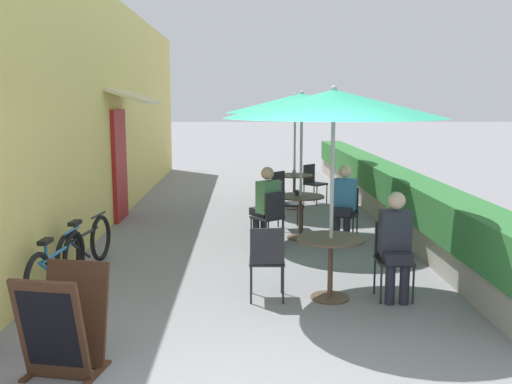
% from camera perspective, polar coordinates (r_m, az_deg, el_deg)
% --- Properties ---
extents(cafe_facade_wall, '(0.98, 14.87, 4.20)m').
position_cam_1_polar(cafe_facade_wall, '(11.73, -13.78, 8.00)').
color(cafe_facade_wall, '#E0CC6B').
rests_on(cafe_facade_wall, ground_plane).
extents(planter_hedge, '(0.60, 13.87, 1.01)m').
position_cam_1_polar(planter_hedge, '(11.94, 12.20, 0.58)').
color(planter_hedge, gray).
rests_on(planter_hedge, ground_plane).
extents(patio_table_near, '(0.78, 0.78, 0.72)m').
position_cam_1_polar(patio_table_near, '(6.59, 7.47, -6.23)').
color(patio_table_near, brown).
rests_on(patio_table_near, ground_plane).
extents(patio_umbrella_near, '(2.46, 2.46, 2.43)m').
position_cam_1_polar(patio_umbrella_near, '(6.36, 7.79, 8.71)').
color(patio_umbrella_near, '#B7B7BC').
rests_on(patio_umbrella_near, ground_plane).
extents(cafe_chair_near_left, '(0.41, 0.41, 0.87)m').
position_cam_1_polar(cafe_chair_near_left, '(6.80, 13.52, -5.99)').
color(cafe_chair_near_left, '#232328').
rests_on(cafe_chair_near_left, ground_plane).
extents(seated_patron_near_left, '(0.35, 0.41, 1.25)m').
position_cam_1_polar(seated_patron_near_left, '(6.65, 13.80, -4.82)').
color(seated_patron_near_left, '#23232D').
rests_on(seated_patron_near_left, ground_plane).
extents(cafe_chair_near_right, '(0.41, 0.41, 0.87)m').
position_cam_1_polar(cafe_chair_near_right, '(6.47, 1.11, -6.50)').
color(cafe_chair_near_right, '#232328').
rests_on(cafe_chair_near_right, ground_plane).
extents(patio_table_mid, '(0.78, 0.78, 0.72)m').
position_cam_1_polar(patio_table_mid, '(9.42, 4.48, -1.55)').
color(patio_table_mid, brown).
rests_on(patio_table_mid, ground_plane).
extents(patio_umbrella_mid, '(2.46, 2.46, 2.43)m').
position_cam_1_polar(patio_umbrella_mid, '(9.26, 4.61, 8.84)').
color(patio_umbrella_mid, '#B7B7BC').
rests_on(patio_umbrella_mid, ground_plane).
extents(cafe_chair_mid_left, '(0.46, 0.46, 0.87)m').
position_cam_1_polar(cafe_chair_mid_left, '(10.10, 3.03, -0.86)').
color(cafe_chair_mid_left, '#232328').
rests_on(cafe_chair_mid_left, ground_plane).
extents(cafe_chair_mid_right, '(0.56, 0.56, 0.87)m').
position_cam_1_polar(cafe_chair_mid_right, '(8.88, 1.46, -2.22)').
color(cafe_chair_mid_right, '#232328').
rests_on(cafe_chair_mid_right, ground_plane).
extents(seated_patron_mid_right, '(0.50, 0.51, 1.25)m').
position_cam_1_polar(seated_patron_mid_right, '(8.93, 0.99, -1.04)').
color(seated_patron_mid_right, '#23232D').
rests_on(seated_patron_mid_right, ground_plane).
extents(cafe_chair_mid_back, '(0.52, 0.52, 0.87)m').
position_cam_1_polar(cafe_chair_mid_back, '(9.33, 8.91, -1.78)').
color(cafe_chair_mid_back, '#232328').
rests_on(cafe_chair_mid_back, ground_plane).
extents(seated_patron_mid_back, '(0.44, 0.49, 1.25)m').
position_cam_1_polar(seated_patron_mid_back, '(9.19, 8.80, -0.86)').
color(seated_patron_mid_back, '#23232D').
rests_on(seated_patron_mid_back, ground_plane).
extents(coffee_cup_mid, '(0.07, 0.07, 0.09)m').
position_cam_1_polar(coffee_cup_mid, '(9.40, 4.11, -0.07)').
color(coffee_cup_mid, '#232328').
rests_on(coffee_cup_mid, patio_table_mid).
extents(patio_table_far, '(0.78, 0.78, 0.72)m').
position_cam_1_polar(patio_table_far, '(12.08, 3.85, 0.80)').
color(patio_table_far, brown).
rests_on(patio_table_far, ground_plane).
extents(patio_umbrella_far, '(2.46, 2.46, 2.43)m').
position_cam_1_polar(patio_umbrella_far, '(11.96, 3.94, 8.89)').
color(patio_umbrella_far, '#B7B7BC').
rests_on(patio_umbrella_far, ground_plane).
extents(cafe_chair_far_left, '(0.57, 0.57, 0.87)m').
position_cam_1_polar(cafe_chair_far_left, '(11.49, 1.80, 0.36)').
color(cafe_chair_far_left, '#232328').
rests_on(cafe_chair_far_left, ground_plane).
extents(cafe_chair_far_right, '(0.57, 0.57, 0.87)m').
position_cam_1_polar(cafe_chair_far_right, '(12.69, 5.71, 1.14)').
color(cafe_chair_far_right, '#232328').
rests_on(cafe_chair_far_right, ground_plane).
extents(coffee_cup_far, '(0.07, 0.07, 0.09)m').
position_cam_1_polar(coffee_cup_far, '(12.12, 3.84, 1.98)').
color(coffee_cup_far, '#232328').
rests_on(coffee_cup_far, patio_table_far).
extents(bicycle_leaning, '(0.20, 1.69, 0.74)m').
position_cam_1_polar(bicycle_leaning, '(7.09, -19.26, -7.09)').
color(bicycle_leaning, black).
rests_on(bicycle_leaning, ground_plane).
extents(bicycle_second, '(0.30, 1.68, 0.74)m').
position_cam_1_polar(bicycle_second, '(7.97, -16.70, -5.20)').
color(bicycle_second, black).
rests_on(bicycle_second, ground_plane).
extents(menu_board, '(0.68, 0.73, 0.89)m').
position_cam_1_polar(menu_board, '(5.09, -18.66, -12.27)').
color(menu_board, '#422819').
rests_on(menu_board, ground_plane).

